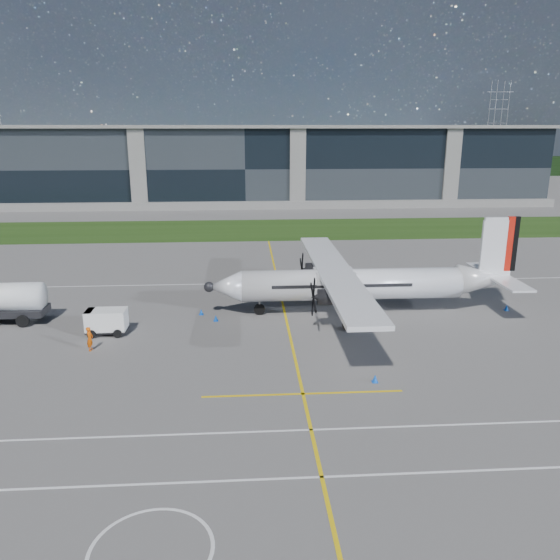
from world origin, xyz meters
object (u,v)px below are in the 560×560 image
object	(u,v)px
safety_cone_fwd	(201,312)
safety_cone_nose_port	(216,318)
baggage_tug	(107,322)
safety_cone_portwing	(375,378)
ground_crew_person	(90,337)
safety_cone_stbdwing	(317,270)
safety_cone_tail	(507,308)
turboprop_aircraft	(363,266)
pylon_east	(497,128)

from	to	relation	value
safety_cone_fwd	safety_cone_nose_port	world-z (taller)	same
safety_cone_fwd	baggage_tug	bearing A→B (deg)	-149.95
safety_cone_portwing	safety_cone_nose_port	size ratio (longest dim) A/B	1.00
ground_crew_person	baggage_tug	bearing A→B (deg)	-3.85
safety_cone_portwing	safety_cone_stbdwing	size ratio (longest dim) A/B	1.00
safety_cone_stbdwing	safety_cone_fwd	distance (m)	17.75
safety_cone_tail	turboprop_aircraft	bearing A→B (deg)	178.56
turboprop_aircraft	safety_cone_portwing	bearing A→B (deg)	-98.34
ground_crew_person	safety_cone_tail	size ratio (longest dim) A/B	4.00
baggage_tug	safety_cone_nose_port	size ratio (longest dim) A/B	6.38
turboprop_aircraft	safety_cone_portwing	distance (m)	13.81
turboprop_aircraft	safety_cone_fwd	bearing A→B (deg)	178.73
pylon_east	turboprop_aircraft	size ratio (longest dim) A/B	1.11
pylon_east	baggage_tug	xyz separation A→B (m)	(-95.92, -145.26, -14.04)
safety_cone_fwd	safety_cone_portwing	bearing A→B (deg)	-48.95
baggage_tug	pylon_east	bearing A→B (deg)	56.56
safety_cone_portwing	safety_cone_nose_port	distance (m)	15.72
ground_crew_person	turboprop_aircraft	bearing A→B (deg)	-68.12
safety_cone_nose_port	baggage_tug	bearing A→B (deg)	-164.11
safety_cone_stbdwing	safety_cone_tail	xyz separation A→B (m)	(14.62, -14.03, 0.00)
safety_cone_fwd	safety_cone_nose_port	xyz separation A→B (m)	(1.31, -1.64, 0.00)
turboprop_aircraft	baggage_tug	xyz separation A→B (m)	(-20.47, -3.66, -3.11)
safety_cone_tail	safety_cone_portwing	bearing A→B (deg)	-138.63
turboprop_aircraft	baggage_tug	distance (m)	21.02
safety_cone_nose_port	safety_cone_tail	bearing A→B (deg)	2.34
ground_crew_person	safety_cone_stbdwing	world-z (taller)	ground_crew_person
ground_crew_person	safety_cone_fwd	bearing A→B (deg)	-41.74
turboprop_aircraft	ground_crew_person	xyz separation A→B (m)	(-20.89, -6.85, -3.06)
safety_cone_fwd	safety_cone_nose_port	distance (m)	2.10
turboprop_aircraft	baggage_tug	world-z (taller)	turboprop_aircraft
baggage_tug	safety_cone_tail	world-z (taller)	baggage_tug
turboprop_aircraft	ground_crew_person	size ratio (longest dim) A/B	13.53
safety_cone_portwing	safety_cone_fwd	world-z (taller)	same
safety_cone_stbdwing	safety_cone_nose_port	bearing A→B (deg)	-124.46
safety_cone_tail	safety_cone_nose_port	bearing A→B (deg)	-177.66
safety_cone_portwing	pylon_east	bearing A→B (deg)	63.43
ground_crew_person	safety_cone_portwing	distance (m)	20.00
baggage_tug	safety_cone_stbdwing	bearing A→B (deg)	43.23
pylon_east	safety_cone_fwd	bearing A→B (deg)	-122.23
pylon_east	safety_cone_fwd	distance (m)	167.68
safety_cone_tail	safety_cone_stbdwing	bearing A→B (deg)	136.19
pylon_east	ground_crew_person	bearing A→B (deg)	-122.98
pylon_east	safety_cone_tail	distance (m)	155.91
turboprop_aircraft	baggage_tug	bearing A→B (deg)	-169.87
baggage_tug	ground_crew_person	distance (m)	3.22
baggage_tug	safety_cone_portwing	world-z (taller)	baggage_tug
safety_cone_portwing	baggage_tug	bearing A→B (deg)	152.93
pylon_east	safety_cone_portwing	bearing A→B (deg)	-116.57
pylon_east	safety_cone_stbdwing	world-z (taller)	pylon_east
safety_cone_portwing	safety_cone_nose_port	bearing A→B (deg)	131.38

